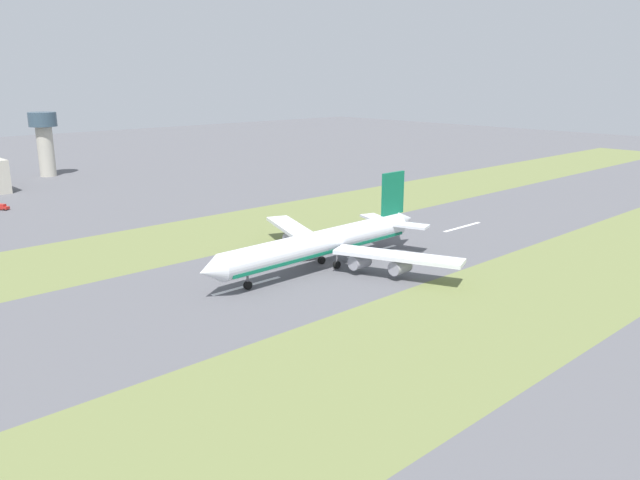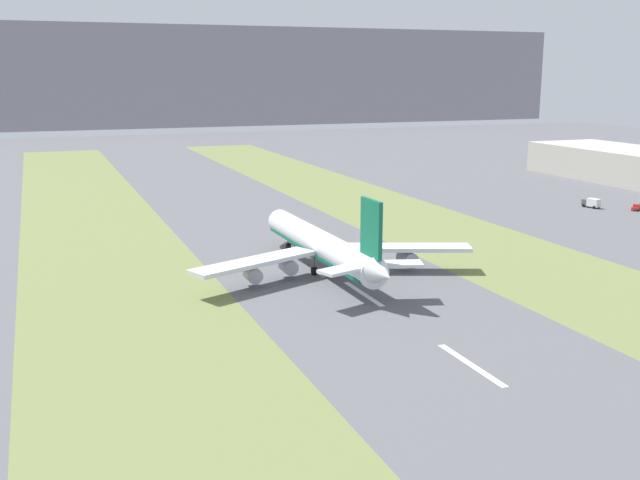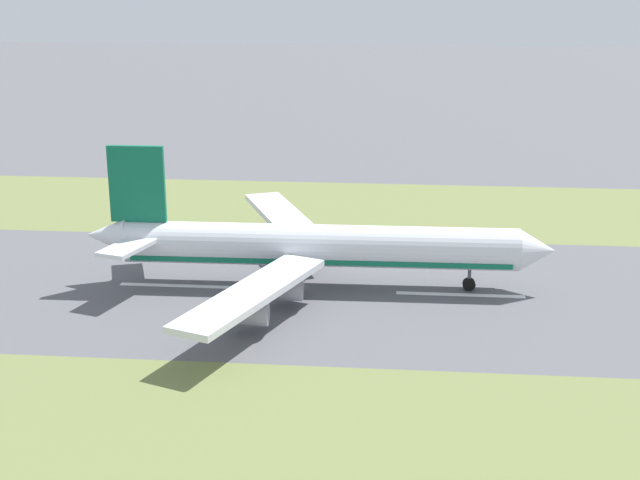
{
  "view_description": "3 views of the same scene",
  "coord_description": "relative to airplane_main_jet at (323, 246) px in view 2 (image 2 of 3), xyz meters",
  "views": [
    {
      "loc": [
        -104.61,
        98.83,
        44.04
      ],
      "look_at": [
        -1.65,
        3.44,
        7.0
      ],
      "focal_mm": 35.0,
      "sensor_mm": 36.0,
      "label": 1
    },
    {
      "loc": [
        -59.5,
        -148.0,
        43.28
      ],
      "look_at": [
        -1.65,
        3.44,
        7.0
      ],
      "focal_mm": 42.0,
      "sensor_mm": 36.0,
      "label": 2
    },
    {
      "loc": [
        118.48,
        14.41,
        44.6
      ],
      "look_at": [
        -1.65,
        3.44,
        7.0
      ],
      "focal_mm": 50.0,
      "sensor_mm": 36.0,
      "label": 3
    }
  ],
  "objects": [
    {
      "name": "ground_plane",
      "position": [
        1.62,
        -1.54,
        -6.02
      ],
      "size": [
        800.0,
        800.0,
        0.0
      ],
      "primitive_type": "plane",
      "color": "#56565B"
    },
    {
      "name": "grass_median_west",
      "position": [
        -43.38,
        -1.54,
        -6.02
      ],
      "size": [
        40.0,
        600.0,
        0.01
      ],
      "primitive_type": "cube",
      "color": "olive",
      "rests_on": "ground"
    },
    {
      "name": "grass_median_east",
      "position": [
        46.62,
        -1.54,
        -6.02
      ],
      "size": [
        40.0,
        600.0,
        0.01
      ],
      "primitive_type": "cube",
      "color": "olive",
      "rests_on": "ground"
    },
    {
      "name": "centreline_dash_near",
      "position": [
        1.62,
        -58.1,
        -6.01
      ],
      "size": [
        1.2,
        18.0,
        0.01
      ],
      "primitive_type": "cube",
      "color": "silver",
      "rests_on": "ground"
    },
    {
      "name": "centreline_dash_mid",
      "position": [
        1.62,
        -18.1,
        -6.01
      ],
      "size": [
        1.2,
        18.0,
        0.01
      ],
      "primitive_type": "cube",
      "color": "silver",
      "rests_on": "ground"
    },
    {
      "name": "centreline_dash_far",
      "position": [
        1.62,
        21.9,
        -6.01
      ],
      "size": [
        1.2,
        18.0,
        0.01
      ],
      "primitive_type": "cube",
      "color": "silver",
      "rests_on": "ground"
    },
    {
      "name": "airplane_main_jet",
      "position": [
        0.0,
        0.0,
        0.0
      ],
      "size": [
        64.13,
        67.08,
        20.2
      ],
      "color": "silver",
      "rests_on": "ground"
    },
    {
      "name": "service_truck",
      "position": [
        111.83,
        44.79,
        -4.36
      ],
      "size": [
        3.53,
        6.32,
        3.1
      ],
      "color": "#4C4C51",
      "rests_on": "ground"
    },
    {
      "name": "apron_car",
      "position": [
        122.03,
        35.7,
        -5.02
      ],
      "size": [
        4.69,
        3.83,
        2.03
      ],
      "color": "#B2231E",
      "rests_on": "ground"
    },
    {
      "name": "mountain_ridge",
      "position": [
        1.62,
        518.46,
        34.36
      ],
      "size": [
        800.0,
        120.0,
        80.76
      ],
      "primitive_type": "cube",
      "color": "gray",
      "rests_on": "ground"
    }
  ]
}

